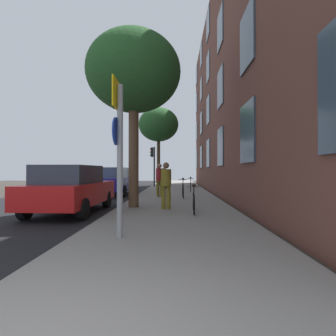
# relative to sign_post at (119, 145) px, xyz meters

# --- Properties ---
(ground_plane) EXTENTS (41.80, 41.80, 0.00)m
(ground_plane) POSITION_rel_sign_post_xyz_m (-2.39, 11.20, -1.97)
(ground_plane) COLOR #332D28
(road_asphalt) EXTENTS (7.00, 38.00, 0.01)m
(road_asphalt) POSITION_rel_sign_post_xyz_m (-4.49, 11.20, -1.96)
(road_asphalt) COLOR black
(road_asphalt) RESTS_ON ground
(sidewalk) EXTENTS (4.20, 38.00, 0.12)m
(sidewalk) POSITION_rel_sign_post_xyz_m (1.11, 11.20, -1.91)
(sidewalk) COLOR gray
(sidewalk) RESTS_ON ground
(building_facade) EXTENTS (0.56, 27.00, 13.11)m
(building_facade) POSITION_rel_sign_post_xyz_m (3.70, 10.70, 4.61)
(building_facade) COLOR brown
(building_facade) RESTS_ON ground
(sign_post) EXTENTS (0.16, 0.60, 3.18)m
(sign_post) POSITION_rel_sign_post_xyz_m (0.00, 0.00, 0.00)
(sign_post) COLOR gray
(sign_post) RESTS_ON sidewalk
(traffic_light) EXTENTS (0.43, 0.24, 3.33)m
(traffic_light) POSITION_rel_sign_post_xyz_m (-0.76, 16.80, 0.45)
(traffic_light) COLOR black
(traffic_light) RESTS_ON sidewalk
(tree_near) EXTENTS (3.46, 3.46, 6.44)m
(tree_near) POSITION_rel_sign_post_xyz_m (-0.40, 4.36, 3.08)
(tree_near) COLOR brown
(tree_near) RESTS_ON sidewalk
(tree_far) EXTENTS (3.53, 3.53, 6.92)m
(tree_far) POSITION_rel_sign_post_xyz_m (-0.37, 17.96, 3.54)
(tree_far) COLOR #4C3823
(tree_far) RESTS_ON sidewalk
(bicycle_0) EXTENTS (0.42, 1.59, 0.90)m
(bicycle_0) POSITION_rel_sign_post_xyz_m (1.72, 3.15, -1.49)
(bicycle_0) COLOR black
(bicycle_0) RESTS_ON sidewalk
(bicycle_1) EXTENTS (0.42, 1.73, 0.98)m
(bicycle_1) POSITION_rel_sign_post_xyz_m (1.50, 7.70, -1.46)
(bicycle_1) COLOR black
(bicycle_1) RESTS_ON sidewalk
(bicycle_2) EXTENTS (0.42, 1.65, 0.93)m
(bicycle_2) POSITION_rel_sign_post_xyz_m (2.10, 11.58, -1.49)
(bicycle_2) COLOR black
(bicycle_2) RESTS_ON sidewalk
(pedestrian_0) EXTENTS (0.51, 0.51, 1.62)m
(pedestrian_0) POSITION_rel_sign_post_xyz_m (0.81, 3.89, -0.92)
(pedestrian_0) COLOR olive
(pedestrian_0) RESTS_ON sidewalk
(pedestrian_1) EXTENTS (0.46, 0.46, 1.69)m
(pedestrian_1) POSITION_rel_sign_post_xyz_m (0.32, 8.24, -0.88)
(pedestrian_1) COLOR olive
(pedestrian_1) RESTS_ON sidewalk
(pedestrian_2) EXTENTS (0.50, 0.50, 1.57)m
(pedestrian_2) POSITION_rel_sign_post_xyz_m (0.31, 14.27, -0.95)
(pedestrian_2) COLOR #26262D
(pedestrian_2) RESTS_ON sidewalk
(car_0) EXTENTS (1.97, 4.19, 1.62)m
(car_0) POSITION_rel_sign_post_xyz_m (-2.43, 3.63, -1.12)
(car_0) COLOR red
(car_0) RESTS_ON road_asphalt
(car_1) EXTENTS (1.95, 4.17, 1.62)m
(car_1) POSITION_rel_sign_post_xyz_m (-2.55, 10.20, -1.12)
(car_1) COLOR navy
(car_1) RESTS_ON road_asphalt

